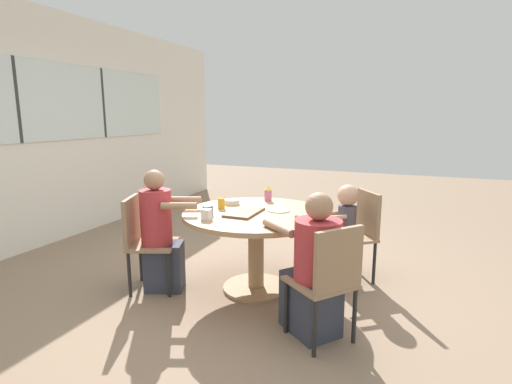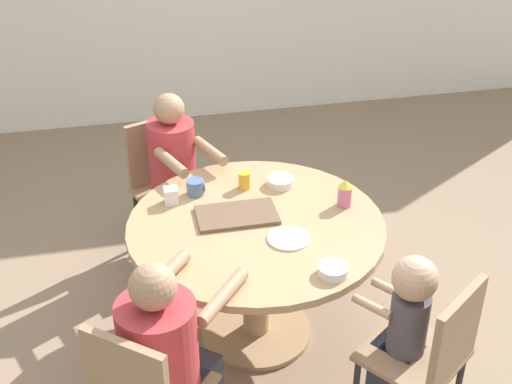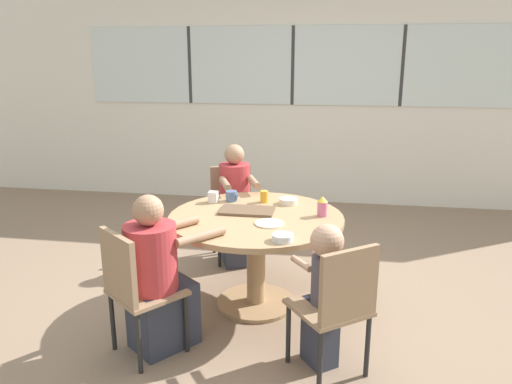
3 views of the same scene
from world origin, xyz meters
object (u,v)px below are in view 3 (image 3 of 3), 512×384
(chair_for_toddler, at_px, (338,301))
(juice_glass, at_px, (264,197))
(bowl_white_shallow, at_px, (288,201))
(sippy_cup, at_px, (322,206))
(chair_for_man_blue_shirt, at_px, (232,204))
(bowl_cereal, at_px, (283,238))
(coffee_mug, at_px, (232,196))
(milk_carton_small, at_px, (213,197))
(chair_for_woman_green_shirt, at_px, (133,284))
(person_woman_green_shirt, at_px, (158,282))
(person_toddler, at_px, (323,294))
(person_man_blue_shirt, at_px, (236,210))

(chair_for_toddler, relative_size, juice_glass, 9.04)
(bowl_white_shallow, bearing_deg, juice_glass, 175.72)
(chair_for_toddler, xyz_separation_m, sippy_cup, (-0.13, 0.88, 0.29))
(chair_for_man_blue_shirt, xyz_separation_m, bowl_cereal, (0.62, -1.42, 0.24))
(coffee_mug, height_order, sippy_cup, sippy_cup)
(chair_for_man_blue_shirt, relative_size, milk_carton_small, 9.60)
(sippy_cup, xyz_separation_m, bowl_white_shallow, (-0.27, 0.27, -0.05))
(juice_glass, relative_size, milk_carton_small, 1.06)
(sippy_cup, distance_m, bowl_cereal, 0.59)
(chair_for_woman_green_shirt, bearing_deg, person_woman_green_shirt, 90.00)
(sippy_cup, xyz_separation_m, bowl_cereal, (-0.23, -0.54, -0.05))
(bowl_white_shallow, xyz_separation_m, bowl_cereal, (0.04, -0.81, -0.00))
(person_woman_green_shirt, distance_m, juice_glass, 1.18)
(chair_for_man_blue_shirt, bearing_deg, sippy_cup, 112.54)
(person_toddler, distance_m, milk_carton_small, 1.36)
(chair_for_man_blue_shirt, bearing_deg, juice_glass, 101.19)
(chair_for_toddler, distance_m, coffee_mug, 1.46)
(chair_for_man_blue_shirt, height_order, chair_for_toddler, same)
(chair_for_toddler, bearing_deg, coffee_mug, 89.97)
(sippy_cup, bearing_deg, bowl_white_shallow, 135.82)
(chair_for_toddler, height_order, milk_carton_small, chair_for_toddler)
(person_toddler, height_order, juice_glass, person_toddler)
(chair_for_man_blue_shirt, xyz_separation_m, person_man_blue_shirt, (0.06, -0.15, -0.01))
(coffee_mug, bearing_deg, bowl_cereal, -58.47)
(coffee_mug, xyz_separation_m, bowl_white_shallow, (0.46, -0.01, -0.02))
(chair_for_woman_green_shirt, distance_m, sippy_cup, 1.44)
(coffee_mug, relative_size, milk_carton_small, 1.10)
(chair_for_man_blue_shirt, relative_size, sippy_cup, 5.69)
(chair_for_toddler, distance_m, person_woman_green_shirt, 1.15)
(bowl_cereal, bearing_deg, milk_carton_small, 130.26)
(milk_carton_small, xyz_separation_m, bowl_cereal, (0.64, -0.75, -0.02))
(sippy_cup, bearing_deg, bowl_cereal, -112.97)
(chair_for_toddler, distance_m, juice_glass, 1.33)
(person_man_blue_shirt, relative_size, sippy_cup, 7.32)
(chair_for_woman_green_shirt, relative_size, milk_carton_small, 9.60)
(chair_for_man_blue_shirt, distance_m, bowl_white_shallow, 0.88)
(bowl_white_shallow, bearing_deg, chair_for_man_blue_shirt, 133.49)
(person_woman_green_shirt, xyz_separation_m, person_toddler, (1.05, -0.03, 0.02))
(milk_carton_small, bearing_deg, bowl_cereal, -49.74)
(chair_for_toddler, relative_size, bowl_white_shallow, 5.86)
(chair_for_woman_green_shirt, bearing_deg, juice_glass, 99.19)
(chair_for_woman_green_shirt, bearing_deg, person_toddler, 43.72)
(juice_glass, bearing_deg, bowl_cereal, -73.94)
(chair_for_toddler, bearing_deg, bowl_cereal, 100.23)
(chair_for_woman_green_shirt, xyz_separation_m, bowl_white_shallow, (0.84, 1.12, 0.24))
(bowl_white_shallow, bearing_deg, person_man_blue_shirt, 138.49)
(person_woman_green_shirt, distance_m, milk_carton_small, 0.99)
(juice_glass, bearing_deg, chair_for_woman_green_shirt, -119.71)
(chair_for_man_blue_shirt, bearing_deg, coffee_mug, 79.77)
(chair_for_toddler, xyz_separation_m, person_man_blue_shirt, (-0.92, 1.61, -0.01))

